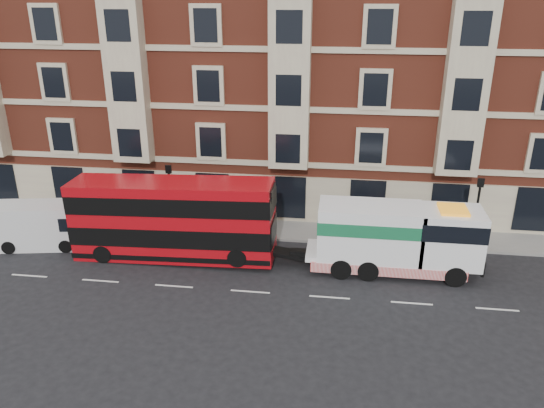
{
  "coord_description": "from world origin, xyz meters",
  "views": [
    {
      "loc": [
        4.23,
        -22.88,
        14.11
      ],
      "look_at": [
        0.57,
        4.0,
        3.23
      ],
      "focal_mm": 35.0,
      "sensor_mm": 36.0,
      "label": 1
    }
  ],
  "objects": [
    {
      "name": "victorian_terrace",
      "position": [
        0.5,
        15.0,
        10.07
      ],
      "size": [
        45.0,
        12.0,
        20.4
      ],
      "color": "brown",
      "rests_on": "ground"
    },
    {
      "name": "lamp_post_west",
      "position": [
        -6.0,
        6.2,
        2.68
      ],
      "size": [
        0.35,
        0.15,
        4.35
      ],
      "color": "black",
      "rests_on": "sidewalk"
    },
    {
      "name": "sidewalk",
      "position": [
        0.0,
        7.5,
        0.07
      ],
      "size": [
        90.0,
        3.0,
        0.15
      ],
      "primitive_type": "cube",
      "color": "slate",
      "rests_on": "ground"
    },
    {
      "name": "ground",
      "position": [
        0.0,
        0.0,
        0.0
      ],
      "size": [
        120.0,
        120.0,
        0.0
      ],
      "primitive_type": "plane",
      "color": "black",
      "rests_on": "ground"
    },
    {
      "name": "box_van",
      "position": [
        -13.16,
        3.55,
        1.3
      ],
      "size": [
        5.36,
        2.92,
        2.64
      ],
      "rotation": [
        0.0,
        0.0,
        0.18
      ],
      "color": "silver",
      "rests_on": "ground"
    },
    {
      "name": "double_decker_bus",
      "position": [
        -4.88,
        3.15,
        2.42
      ],
      "size": [
        11.29,
        2.59,
        4.57
      ],
      "color": "#AC0911",
      "rests_on": "ground"
    },
    {
      "name": "lamp_post_east",
      "position": [
        12.0,
        6.2,
        2.68
      ],
      "size": [
        0.35,
        0.15,
        4.35
      ],
      "color": "black",
      "rests_on": "sidewalk"
    },
    {
      "name": "tow_truck",
      "position": [
        7.18,
        3.15,
        2.0
      ],
      "size": [
        9.04,
        2.67,
        3.77
      ],
      "color": "white",
      "rests_on": "ground"
    },
    {
      "name": "pedestrian",
      "position": [
        -8.99,
        7.57,
        1.09
      ],
      "size": [
        0.77,
        0.59,
        1.89
      ],
      "primitive_type": "imported",
      "rotation": [
        0.0,
        0.0,
        -0.22
      ],
      "color": "#211C39",
      "rests_on": "sidewalk"
    }
  ]
}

